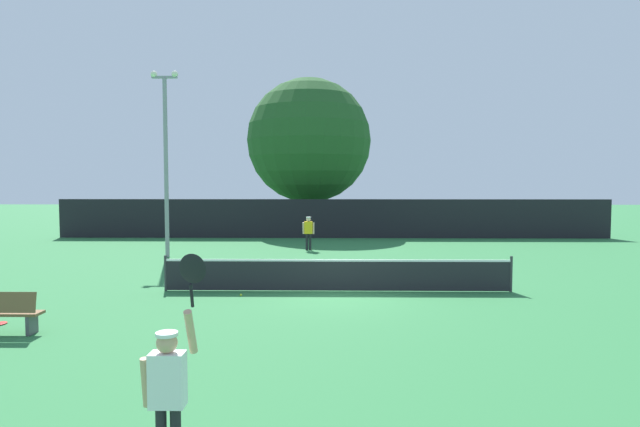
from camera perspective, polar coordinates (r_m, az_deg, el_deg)
ground_plane at (r=15.76m, az=1.92°, el=-8.50°), size 120.00×120.00×0.00m
tennis_net at (r=15.66m, az=1.92°, el=-6.67°), size 10.41×0.08×1.07m
perimeter_fence at (r=30.36m, az=1.42°, el=-0.57°), size 32.14×0.12×2.27m
player_serving at (r=6.21m, az=-16.20°, el=-17.25°), size 0.68×0.39×2.48m
player_receiving at (r=24.94m, az=-1.27°, el=-1.80°), size 0.57×0.24×1.60m
tennis_ball at (r=15.27m, az=-8.65°, el=-8.80°), size 0.07×0.07×0.07m
light_pole at (r=23.61m, az=-16.52°, el=6.50°), size 1.18×0.28×8.03m
large_tree at (r=35.06m, az=-1.22°, el=7.96°), size 8.25×8.25×10.15m
parked_car_near at (r=38.94m, az=-3.72°, el=-0.21°), size 2.08×4.28×1.69m
parked_car_mid at (r=36.12m, az=4.32°, el=-0.50°), size 2.29×4.36×1.69m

